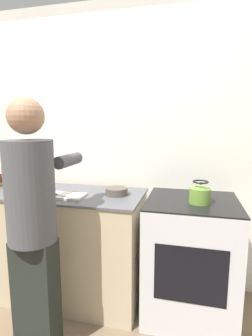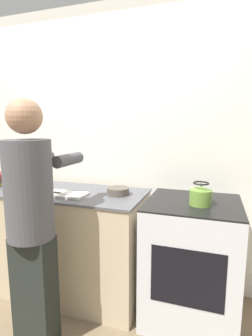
# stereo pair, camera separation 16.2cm
# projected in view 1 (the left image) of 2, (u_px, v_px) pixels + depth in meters

# --- Properties ---
(ground_plane) EXTENTS (12.00, 12.00, 0.00)m
(ground_plane) POSITION_uv_depth(u_px,v_px,m) (73.00, 320.00, 2.04)
(ground_plane) COLOR #7A664C
(wall_back) EXTENTS (8.00, 0.05, 2.60)m
(wall_back) POSITION_uv_depth(u_px,v_px,m) (102.00, 147.00, 2.54)
(wall_back) COLOR silver
(wall_back) RESTS_ON ground_plane
(counter) EXTENTS (1.70, 0.65, 0.94)m
(counter) POSITION_uv_depth(u_px,v_px,m) (48.00, 242.00, 2.35)
(counter) COLOR #C6B28E
(counter) RESTS_ON ground_plane
(oven) EXTENTS (0.69, 0.67, 0.94)m
(oven) POSITION_uv_depth(u_px,v_px,m) (190.00, 257.00, 2.08)
(oven) COLOR silver
(oven) RESTS_ON ground_plane
(person) EXTENTS (0.35, 0.59, 1.67)m
(person) POSITION_uv_depth(u_px,v_px,m) (33.00, 218.00, 1.67)
(person) COLOR #222723
(person) RESTS_ON ground_plane
(cutting_board) EXTENTS (0.40, 0.19, 0.02)m
(cutting_board) POSITION_uv_depth(u_px,v_px,m) (60.00, 195.00, 2.11)
(cutting_board) COLOR silver
(cutting_board) RESTS_ON counter
(knife) EXTENTS (0.18, 0.06, 0.01)m
(knife) POSITION_uv_depth(u_px,v_px,m) (60.00, 195.00, 2.08)
(knife) COLOR silver
(knife) RESTS_ON cutting_board
(kettle) EXTENTS (0.16, 0.16, 0.17)m
(kettle) POSITION_uv_depth(u_px,v_px,m) (200.00, 194.00, 1.92)
(kettle) COLOR olive
(kettle) RESTS_ON oven
(bowl_prep) EXTENTS (0.18, 0.18, 0.06)m
(bowl_prep) POSITION_uv_depth(u_px,v_px,m) (117.00, 191.00, 2.15)
(bowl_prep) COLOR brown
(bowl_prep) RESTS_ON counter
(canister_jar) EXTENTS (0.15, 0.15, 0.18)m
(canister_jar) POSITION_uv_depth(u_px,v_px,m) (16.00, 176.00, 2.49)
(canister_jar) COLOR tan
(canister_jar) RESTS_ON counter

